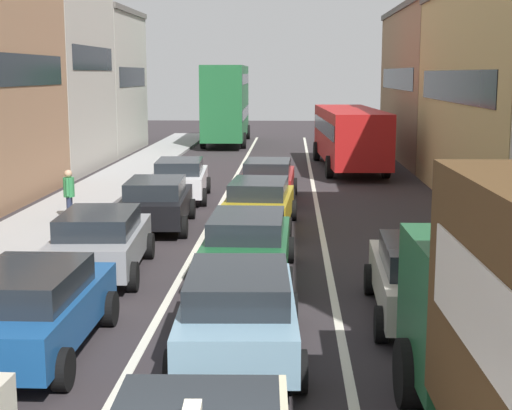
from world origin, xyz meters
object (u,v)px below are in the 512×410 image
Objects in this scene: hatchback_centre_lane_third at (248,244)px; sedan_left_lane_fifth at (180,178)px; sedan_left_lane_third at (100,241)px; sedan_centre_lane_fifth at (268,179)px; wagon_left_lane_second at (31,308)px; bus_mid_queue_primary at (349,133)px; coupe_centre_lane_fourth at (259,203)px; sedan_right_lane_behind_truck at (425,277)px; bus_far_queue_secondary at (226,101)px; sedan_centre_lane_second at (238,310)px; sedan_left_lane_fourth at (156,202)px; pedestrian_near_kerb at (69,193)px.

sedan_left_lane_fifth is at bearing 16.79° from hatchback_centre_lane_third.
hatchback_centre_lane_third is 0.98× the size of sedan_left_lane_third.
sedan_centre_lane_fifth is 3.21m from sedan_left_lane_fifth.
wagon_left_lane_second is 0.41× the size of bus_mid_queue_primary.
sedan_left_lane_fifth is (-3.09, 10.78, 0.00)m from hatchback_centre_lane_third.
coupe_centre_lane_fourth is (0.03, 5.52, 0.00)m from hatchback_centre_lane_third.
sedan_right_lane_behind_truck is 36.66m from bus_far_queue_secondary.
hatchback_centre_lane_third is 4.41m from sedan_right_lane_behind_truck.
sedan_right_lane_behind_truck is at bearing -59.39° from sedan_centre_lane_second.
sedan_right_lane_behind_truck is (6.59, -13.46, 0.00)m from sedan_left_lane_fifth.
sedan_left_lane_third and sedan_centre_lane_fifth have the same top height.
sedan_left_lane_third is 5.37m from sedan_left_lane_fourth.
sedan_centre_lane_second is 3.39m from wagon_left_lane_second.
sedan_centre_lane_second is 0.41× the size of bus_mid_queue_primary.
sedan_centre_lane_fifth is 10.13m from bus_mid_queue_primary.
coupe_centre_lane_fourth is at bearing -152.85° from sedan_left_lane_fifth.
sedan_left_lane_third is 6.53m from pedestrian_near_kerb.
coupe_centre_lane_fourth is 15.12m from bus_mid_queue_primary.
sedan_right_lane_behind_truck is (3.50, -2.68, 0.00)m from hatchback_centre_lane_third.
sedan_right_lane_behind_truck is at bearing -71.79° from wagon_left_lane_second.
pedestrian_near_kerb is (-2.48, 6.04, 0.15)m from sedan_left_lane_third.
sedan_left_lane_fourth is at bearing -1.28° from wagon_left_lane_second.
sedan_left_lane_fifth is at bearing 140.95° from bus_mid_queue_primary.
bus_far_queue_secondary is (-0.05, 38.21, 2.03)m from wagon_left_lane_second.
sedan_centre_lane_fifth is 0.41× the size of bus_far_queue_secondary.
sedan_left_lane_fourth is at bearing 179.36° from bus_far_queue_secondary.
sedan_left_lane_third and coupe_centre_lane_fourth have the same top height.
sedan_left_lane_third is at bearing 32.43° from sedan_centre_lane_second.
sedan_left_lane_third is at bearing 105.38° from pedestrian_near_kerb.
hatchback_centre_lane_third is at bearing -177.23° from coupe_centre_lane_fourth.
bus_mid_queue_primary is at bearing -39.65° from sedan_left_lane_fifth.
bus_mid_queue_primary is at bearing 1.31° from sedan_right_lane_behind_truck.
coupe_centre_lane_fourth is 1.01× the size of sedan_centre_lane_fifth.
hatchback_centre_lane_third is 0.99× the size of sedan_right_lane_behind_truck.
sedan_left_lane_third is 1.01× the size of sedan_right_lane_behind_truck.
wagon_left_lane_second is at bearing 165.61° from coupe_centre_lane_fourth.
wagon_left_lane_second is at bearing 175.86° from sedan_left_lane_fifth.
wagon_left_lane_second is at bearing 175.82° from sedan_left_lane_fourth.
sedan_left_lane_third is 6.34m from coupe_centre_lane_fourth.
sedan_left_lane_third is 7.46m from sedan_right_lane_behind_truck.
wagon_left_lane_second and coupe_centre_lane_fourth have the same top height.
bus_mid_queue_primary reaches higher than pedestrian_near_kerb.
sedan_left_lane_third is 1.00× the size of sedan_left_lane_fifth.
sedan_centre_lane_second is at bearing -177.66° from hatchback_centre_lane_third.
sedan_left_lane_third is at bearing 150.43° from coupe_centre_lane_fourth.
sedan_centre_lane_second is at bearing 168.85° from bus_mid_queue_primary.
sedan_left_lane_fifth is at bearing 179.35° from bus_far_queue_secondary.
hatchback_centre_lane_third and sedan_left_lane_fifth have the same top height.
bus_mid_queue_primary is 16.93m from pedestrian_near_kerb.
sedan_left_lane_third is at bearing 1.39° from wagon_left_lane_second.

